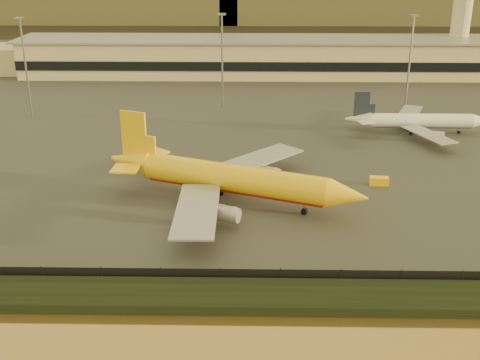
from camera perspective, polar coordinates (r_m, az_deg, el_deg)
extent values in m
plane|color=black|center=(93.22, 2.26, -5.75)|extent=(900.00, 900.00, 0.00)
cube|color=black|center=(78.12, 2.49, -11.00)|extent=(320.00, 7.00, 1.40)
cube|color=#2D2D2D|center=(182.91, 1.73, 8.02)|extent=(320.00, 220.00, 0.20)
cube|color=black|center=(81.21, 2.44, -9.13)|extent=(300.00, 0.05, 2.20)
cube|color=#C8B98B|center=(211.06, 1.67, 11.53)|extent=(160.00, 22.00, 12.00)
cube|color=black|center=(200.22, 1.69, 10.69)|extent=(160.00, 0.60, 3.00)
cube|color=gray|center=(210.06, 1.69, 13.22)|extent=(164.00, 24.00, 0.60)
cylinder|color=#C8B98B|center=(227.36, 20.12, 13.29)|extent=(6.40, 6.40, 30.00)
cylinder|color=slate|center=(166.20, -19.63, 9.88)|extent=(0.50, 0.50, 25.00)
cube|color=slate|center=(164.39, -20.19, 14.20)|extent=(2.20, 2.20, 0.40)
cylinder|color=slate|center=(165.80, -1.70, 11.07)|extent=(0.50, 0.50, 25.00)
cube|color=slate|center=(163.98, -1.75, 15.44)|extent=(2.20, 2.20, 0.40)
cylinder|color=slate|center=(168.97, 15.76, 10.49)|extent=(0.50, 0.50, 25.00)
cube|color=slate|center=(167.18, 16.21, 14.75)|extent=(2.20, 2.20, 0.40)
cylinder|color=yellow|center=(104.11, -0.52, 0.16)|extent=(32.82, 16.79, 4.82)
cylinder|color=red|center=(104.42, -0.51, -0.27)|extent=(31.57, 15.46, 3.76)
cone|color=yellow|center=(98.54, 10.21, -1.47)|extent=(7.81, 6.88, 4.82)
cone|color=yellow|center=(113.35, -10.27, 1.81)|extent=(9.54, 7.56, 4.82)
cube|color=yellow|center=(111.22, -10.04, 4.33)|extent=(4.88, 2.24, 8.44)
cube|color=yellow|center=(116.13, -8.23, 2.61)|extent=(6.49, 6.49, 0.29)
cube|color=yellow|center=(108.48, -10.81, 1.07)|extent=(4.92, 4.87, 0.29)
cube|color=gray|center=(115.89, 1.57, 1.97)|extent=(19.10, 19.59, 0.29)
cylinder|color=gray|center=(112.83, 2.08, 0.69)|extent=(6.15, 4.52, 2.65)
cube|color=gray|center=(94.08, -4.12, -2.86)|extent=(6.63, 20.91, 0.29)
cylinder|color=gray|center=(96.26, -2.03, -3.10)|extent=(6.15, 4.52, 2.65)
cylinder|color=black|center=(101.73, 6.12, -2.97)|extent=(1.30, 1.18, 1.06)
cylinder|color=slate|center=(101.50, 6.13, -2.69)|extent=(0.19, 0.19, 2.17)
cylinder|color=black|center=(105.16, -2.72, -2.02)|extent=(1.30, 1.18, 1.06)
cylinder|color=slate|center=(104.94, -2.72, -1.75)|extent=(0.19, 0.19, 2.17)
cylinder|color=black|center=(108.78, -1.74, -1.18)|extent=(1.30, 1.18, 1.06)
cylinder|color=slate|center=(108.57, -1.75, -0.91)|extent=(0.19, 0.19, 2.17)
cylinder|color=silver|center=(150.35, 16.81, 5.42)|extent=(24.18, 3.58, 3.35)
cylinder|color=gray|center=(150.50, 16.79, 5.21)|extent=(23.50, 2.84, 2.62)
cone|color=silver|center=(147.05, 11.11, 5.70)|extent=(6.07, 3.41, 3.35)
cube|color=#1C2332|center=(146.23, 11.47, 7.08)|extent=(3.69, 0.30, 5.87)
cube|color=silver|center=(150.40, 11.43, 6.12)|extent=(4.19, 4.09, 0.20)
cube|color=silver|center=(144.04, 11.85, 5.41)|extent=(4.16, 4.05, 0.20)
cube|color=gray|center=(158.93, 15.74, 6.16)|extent=(10.12, 15.74, 0.20)
cylinder|color=gray|center=(157.47, 16.49, 5.59)|extent=(4.04, 1.88, 1.84)
cube|color=gray|center=(141.80, 17.43, 4.16)|extent=(9.89, 15.76, 0.20)
cylinder|color=gray|center=(144.60, 17.80, 4.06)|extent=(4.04, 1.88, 1.84)
cylinder|color=black|center=(153.77, 20.02, 4.29)|extent=(0.74, 0.59, 0.74)
cylinder|color=slate|center=(153.66, 20.04, 4.42)|extent=(0.18, 0.18, 1.51)
cylinder|color=black|center=(149.07, 15.90, 4.25)|extent=(0.74, 0.59, 0.74)
cylinder|color=slate|center=(148.96, 15.91, 4.40)|extent=(0.18, 0.18, 1.51)
cylinder|color=black|center=(151.87, 15.64, 4.59)|extent=(0.74, 0.59, 0.74)
cylinder|color=slate|center=(151.77, 15.65, 4.73)|extent=(0.18, 0.18, 1.51)
cube|color=yellow|center=(116.20, 13.04, -0.10)|extent=(3.65, 1.88, 1.59)
cube|color=silver|center=(120.73, -7.89, 1.12)|extent=(4.07, 3.08, 1.67)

